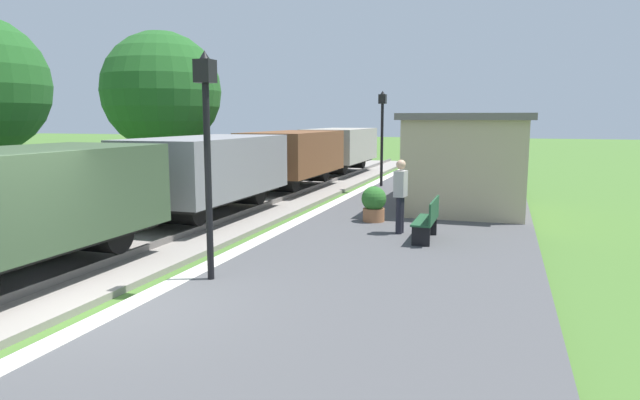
{
  "coord_description": "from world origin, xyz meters",
  "views": [
    {
      "loc": [
        5.4,
        -6.24,
        2.9
      ],
      "look_at": [
        1.5,
        5.57,
        1.06
      ],
      "focal_mm": 31.17,
      "sensor_mm": 36.0,
      "label": 1
    }
  ],
  "objects_px": {
    "station_hut": "(468,160)",
    "freight_train": "(258,163)",
    "tree_trackside_far": "(161,91)",
    "lamp_post_near": "(207,124)",
    "lamp_post_far": "(382,121)",
    "bench_near_hut": "(428,219)",
    "potted_planter": "(374,203)",
    "person_waiting": "(400,193)"
  },
  "relations": [
    {
      "from": "station_hut",
      "to": "freight_train",
      "type": "bearing_deg",
      "value": -176.64
    },
    {
      "from": "freight_train",
      "to": "tree_trackside_far",
      "type": "height_order",
      "value": "tree_trackside_far"
    },
    {
      "from": "lamp_post_near",
      "to": "lamp_post_far",
      "type": "bearing_deg",
      "value": 90.0
    },
    {
      "from": "bench_near_hut",
      "to": "potted_planter",
      "type": "height_order",
      "value": "potted_planter"
    },
    {
      "from": "person_waiting",
      "to": "lamp_post_far",
      "type": "xyz_separation_m",
      "value": [
        -2.31,
        8.79,
        1.62
      ]
    },
    {
      "from": "lamp_post_near",
      "to": "tree_trackside_far",
      "type": "xyz_separation_m",
      "value": [
        -7.59,
        10.05,
        1.08
      ]
    },
    {
      "from": "lamp_post_near",
      "to": "lamp_post_far",
      "type": "relative_size",
      "value": 1.0
    },
    {
      "from": "station_hut",
      "to": "lamp_post_near",
      "type": "distance_m",
      "value": 10.16
    },
    {
      "from": "lamp_post_near",
      "to": "freight_train",
      "type": "bearing_deg",
      "value": 109.89
    },
    {
      "from": "tree_trackside_far",
      "to": "station_hut",
      "type": "bearing_deg",
      "value": -3.03
    },
    {
      "from": "station_hut",
      "to": "bench_near_hut",
      "type": "distance_m",
      "value": 5.45
    },
    {
      "from": "freight_train",
      "to": "bench_near_hut",
      "type": "relative_size",
      "value": 17.33
    },
    {
      "from": "freight_train",
      "to": "lamp_post_near",
      "type": "relative_size",
      "value": 7.03
    },
    {
      "from": "lamp_post_near",
      "to": "person_waiting",
      "type": "bearing_deg",
      "value": 63.67
    },
    {
      "from": "station_hut",
      "to": "person_waiting",
      "type": "distance_m",
      "value": 4.96
    },
    {
      "from": "freight_train",
      "to": "person_waiting",
      "type": "distance_m",
      "value": 7.11
    },
    {
      "from": "freight_train",
      "to": "station_hut",
      "type": "distance_m",
      "value": 6.82
    },
    {
      "from": "station_hut",
      "to": "lamp_post_far",
      "type": "distance_m",
      "value": 5.46
    },
    {
      "from": "tree_trackside_far",
      "to": "person_waiting",
      "type": "bearing_deg",
      "value": -28.48
    },
    {
      "from": "bench_near_hut",
      "to": "tree_trackside_far",
      "type": "xyz_separation_m",
      "value": [
        -10.62,
        5.93,
        3.16
      ]
    },
    {
      "from": "bench_near_hut",
      "to": "lamp_post_far",
      "type": "xyz_separation_m",
      "value": [
        -3.04,
        9.35,
        2.08
      ]
    },
    {
      "from": "lamp_post_near",
      "to": "tree_trackside_far",
      "type": "relative_size",
      "value": 0.61
    },
    {
      "from": "lamp_post_near",
      "to": "lamp_post_far",
      "type": "xyz_separation_m",
      "value": [
        0.0,
        13.47,
        0.0
      ]
    },
    {
      "from": "potted_planter",
      "to": "tree_trackside_far",
      "type": "xyz_separation_m",
      "value": [
        -8.99,
        4.09,
        3.16
      ]
    },
    {
      "from": "person_waiting",
      "to": "lamp_post_far",
      "type": "distance_m",
      "value": 9.23
    },
    {
      "from": "freight_train",
      "to": "station_hut",
      "type": "height_order",
      "value": "station_hut"
    },
    {
      "from": "person_waiting",
      "to": "lamp_post_far",
      "type": "height_order",
      "value": "lamp_post_far"
    },
    {
      "from": "bench_near_hut",
      "to": "potted_planter",
      "type": "bearing_deg",
      "value": 131.52
    },
    {
      "from": "potted_planter",
      "to": "tree_trackside_far",
      "type": "height_order",
      "value": "tree_trackside_far"
    },
    {
      "from": "lamp_post_near",
      "to": "tree_trackside_far",
      "type": "distance_m",
      "value": 12.64
    },
    {
      "from": "potted_planter",
      "to": "tree_trackside_far",
      "type": "bearing_deg",
      "value": 155.56
    },
    {
      "from": "potted_planter",
      "to": "lamp_post_near",
      "type": "xyz_separation_m",
      "value": [
        -1.4,
        -5.96,
        2.08
      ]
    },
    {
      "from": "station_hut",
      "to": "lamp_post_near",
      "type": "xyz_separation_m",
      "value": [
        -3.52,
        -9.46,
        1.15
      ]
    },
    {
      "from": "station_hut",
      "to": "potted_planter",
      "type": "height_order",
      "value": "station_hut"
    },
    {
      "from": "potted_planter",
      "to": "person_waiting",
      "type": "bearing_deg",
      "value": -54.68
    },
    {
      "from": "station_hut",
      "to": "potted_planter",
      "type": "relative_size",
      "value": 6.33
    },
    {
      "from": "potted_planter",
      "to": "tree_trackside_far",
      "type": "distance_m",
      "value": 10.37
    },
    {
      "from": "bench_near_hut",
      "to": "lamp_post_near",
      "type": "xyz_separation_m",
      "value": [
        -3.04,
        -4.11,
        2.08
      ]
    },
    {
      "from": "potted_planter",
      "to": "bench_near_hut",
      "type": "bearing_deg",
      "value": -48.48
    },
    {
      "from": "station_hut",
      "to": "lamp_post_far",
      "type": "bearing_deg",
      "value": 131.31
    },
    {
      "from": "potted_planter",
      "to": "lamp_post_far",
      "type": "distance_m",
      "value": 7.91
    },
    {
      "from": "lamp_post_far",
      "to": "tree_trackside_far",
      "type": "height_order",
      "value": "tree_trackside_far"
    }
  ]
}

